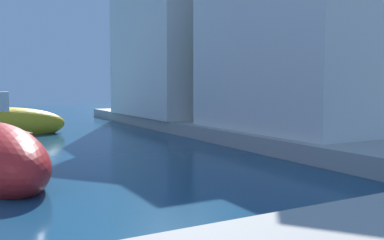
{
  "coord_description": "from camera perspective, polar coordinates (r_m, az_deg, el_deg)",
  "views": [
    {
      "loc": [
        2.3,
        -5.92,
        2.01
      ],
      "look_at": [
        9.93,
        8.15,
        0.73
      ],
      "focal_mm": 39.81,
      "sensor_mm": 36.0,
      "label": 1
    }
  ],
  "objects": [
    {
      "name": "quay_promenade",
      "position": [
        6.16,
        -8.34,
        -12.05
      ],
      "size": [
        44.0,
        32.0,
        0.5
      ],
      "color": "#ADA89E",
      "rests_on": "ground"
    },
    {
      "name": "waterfront_building_main",
      "position": [
        15.78,
        15.01,
        12.81
      ],
      "size": [
        5.52,
        7.32,
        7.52
      ],
      "color": "white",
      "rests_on": "quay_promenade"
    },
    {
      "name": "waterfront_building_annex",
      "position": [
        22.89,
        -0.33,
        12.17
      ],
      "size": [
        6.61,
        8.12,
        8.95
      ],
      "color": "white",
      "rests_on": "quay_promenade"
    },
    {
      "name": "quayside_tree",
      "position": [
        17.96,
        5.92,
        8.3
      ],
      "size": [
        2.41,
        2.41,
        3.9
      ],
      "color": "brown",
      "rests_on": "quay_promenade"
    }
  ]
}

